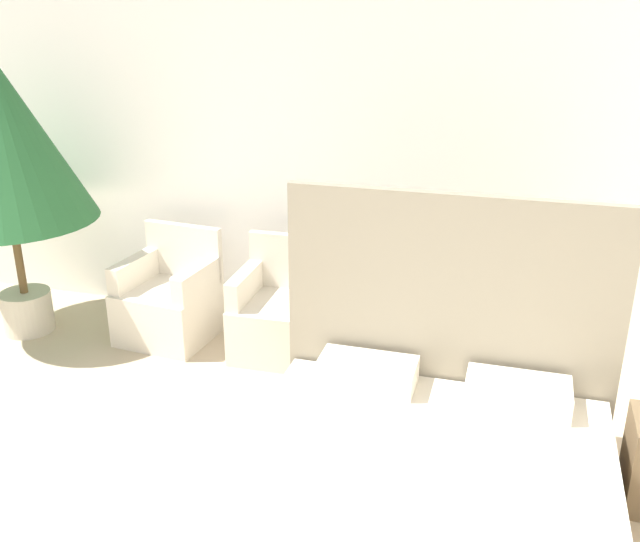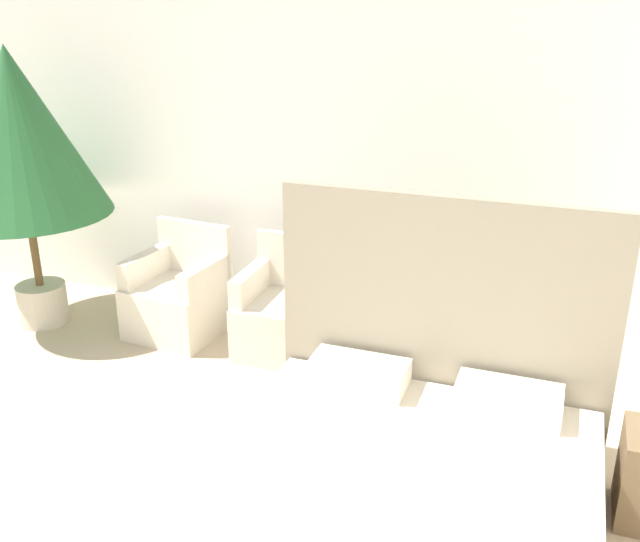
# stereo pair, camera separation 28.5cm
# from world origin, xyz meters

# --- Properties ---
(wall_back) EXTENTS (10.00, 0.06, 2.90)m
(wall_back) POSITION_xyz_m (0.00, 3.57, 1.45)
(wall_back) COLOR white
(wall_back) RESTS_ON ground_plane
(bed) EXTENTS (1.82, 2.10, 1.50)m
(bed) POSITION_xyz_m (1.16, 1.25, 0.27)
(bed) COLOR brown
(bed) RESTS_ON ground_plane
(armchair_near_window_left) EXTENTS (0.70, 0.67, 0.82)m
(armchair_near_window_left) POSITION_xyz_m (-0.99, 2.99, 0.27)
(armchair_near_window_left) COLOR beige
(armchair_near_window_left) RESTS_ON ground_plane
(armchair_near_window_right) EXTENTS (0.65, 0.62, 0.82)m
(armchair_near_window_right) POSITION_xyz_m (-0.09, 2.99, 0.27)
(armchair_near_window_right) COLOR beige
(armchair_near_window_right) RESTS_ON ground_plane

